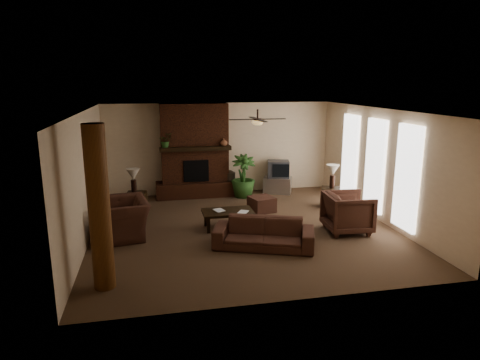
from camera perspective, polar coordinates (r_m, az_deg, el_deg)
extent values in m
plane|color=brown|center=(10.21, 0.46, -6.53)|extent=(7.00, 7.00, 0.00)
plane|color=silver|center=(9.63, 0.49, 9.35)|extent=(7.00, 7.00, 0.00)
plane|color=beige|center=(13.21, -2.76, 4.28)|extent=(7.00, 0.00, 7.00)
plane|color=beige|center=(6.56, 7.01, -5.08)|extent=(7.00, 0.00, 7.00)
plane|color=beige|center=(9.72, -20.13, 0.23)|extent=(0.00, 7.00, 7.00)
plane|color=beige|center=(11.09, 18.44, 1.89)|extent=(0.00, 7.00, 7.00)
cube|color=#4E2514|center=(12.86, -6.11, 3.98)|extent=(2.00, 0.50, 2.80)
cube|color=#4E2514|center=(13.01, -5.94, -1.21)|extent=(2.40, 0.70, 0.45)
cube|color=black|center=(12.72, -5.93, 1.22)|extent=(0.75, 0.04, 0.65)
cube|color=black|center=(12.57, -5.99, 4.23)|extent=(2.10, 0.28, 0.12)
cube|color=white|center=(12.46, 14.57, 3.10)|extent=(0.08, 0.85, 2.35)
cube|color=white|center=(11.25, 17.70, 1.83)|extent=(0.08, 0.85, 2.35)
cube|color=white|center=(10.08, 21.56, 0.26)|extent=(0.08, 0.85, 2.35)
cylinder|color=brown|center=(7.34, -18.43, -3.69)|extent=(0.36, 0.36, 2.80)
cube|color=black|center=(11.53, -18.48, 0.52)|extent=(0.10, 1.00, 2.10)
cylinder|color=black|center=(10.02, 2.38, 8.81)|extent=(0.04, 0.04, 0.24)
cylinder|color=black|center=(10.03, 2.38, 8.12)|extent=(0.20, 0.20, 0.06)
ellipsoid|color=#F2BF72|center=(10.04, 2.37, 7.78)|extent=(0.26, 0.26, 0.14)
cube|color=black|center=(10.14, 4.59, 8.20)|extent=(0.55, 0.12, 0.01)
cube|color=black|center=(9.94, 0.12, 8.15)|extent=(0.55, 0.12, 0.01)
cube|color=black|center=(10.42, 1.84, 8.37)|extent=(0.12, 0.55, 0.01)
cube|color=black|center=(9.65, 2.96, 7.97)|extent=(0.12, 0.55, 0.01)
imported|color=#4C2C20|center=(8.98, 3.23, -6.59)|extent=(2.18, 1.30, 0.82)
imported|color=#4C2C20|center=(9.88, -15.73, -4.21)|extent=(1.07, 1.44, 1.15)
imported|color=#4C2C20|center=(10.16, 14.32, -4.02)|extent=(0.99, 1.05, 1.02)
cube|color=black|center=(10.12, -1.66, -4.33)|extent=(1.20, 0.70, 0.06)
cube|color=black|center=(9.88, -4.27, -6.11)|extent=(0.07, 0.07, 0.37)
cube|color=black|center=(10.05, 1.42, -5.74)|extent=(0.07, 0.07, 0.37)
cube|color=black|center=(10.35, -4.64, -5.21)|extent=(0.07, 0.07, 0.37)
cube|color=black|center=(10.51, 0.80, -4.88)|extent=(0.07, 0.07, 0.37)
cube|color=#4C2C20|center=(11.46, 2.95, -3.26)|extent=(0.74, 0.74, 0.40)
cube|color=#BBBBBD|center=(13.38, 5.06, -0.67)|extent=(0.98, 0.80, 0.50)
cube|color=#3A3A3D|center=(13.29, 5.17, 1.49)|extent=(0.75, 0.64, 0.52)
cube|color=black|center=(13.04, 5.51, 1.26)|extent=(0.51, 0.15, 0.40)
cylinder|color=#32271C|center=(13.11, -1.40, -0.46)|extent=(0.34, 0.34, 0.70)
sphere|color=#32271C|center=(13.05, -1.40, 0.61)|extent=(0.34, 0.34, 0.34)
imported|color=#2E5522|center=(12.83, 0.42, -0.71)|extent=(0.74, 1.30, 0.72)
cube|color=black|center=(11.67, -13.76, -2.95)|extent=(0.57, 0.57, 0.55)
cylinder|color=black|center=(11.55, -14.09, -0.83)|extent=(0.17, 0.17, 0.35)
cone|color=beige|center=(11.48, -14.18, 0.75)|extent=(0.43, 0.43, 0.30)
cube|color=black|center=(12.09, 12.06, -2.31)|extent=(0.66, 0.66, 0.55)
cylinder|color=black|center=(12.00, 12.31, -0.21)|extent=(0.15, 0.15, 0.35)
cone|color=beige|center=(11.93, 12.38, 1.31)|extent=(0.39, 0.39, 0.30)
imported|color=#2E5522|center=(12.49, -10.01, 5.08)|extent=(0.48, 0.51, 0.33)
imported|color=brown|center=(12.64, -2.20, 5.12)|extent=(0.28, 0.29, 0.22)
imported|color=#999999|center=(10.01, -3.40, -3.49)|extent=(0.21, 0.09, 0.29)
imported|color=#999999|center=(9.96, -0.16, -3.55)|extent=(0.20, 0.13, 0.29)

